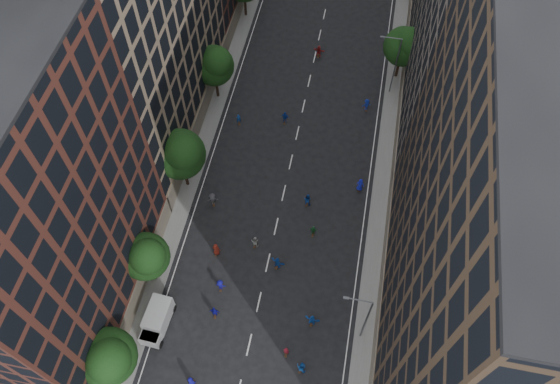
% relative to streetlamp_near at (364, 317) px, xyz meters
% --- Properties ---
extents(ground, '(240.00, 240.00, 0.00)m').
position_rel_streetlamp_near_xyz_m(ground, '(-10.37, 28.00, -5.17)').
color(ground, black).
rests_on(ground, ground).
extents(sidewalk_left, '(4.00, 105.00, 0.15)m').
position_rel_streetlamp_near_xyz_m(sidewalk_left, '(-22.37, 35.50, -5.09)').
color(sidewalk_left, slate).
rests_on(sidewalk_left, ground).
extents(sidewalk_right, '(4.00, 105.00, 0.15)m').
position_rel_streetlamp_near_xyz_m(sidewalk_right, '(1.63, 35.50, -5.09)').
color(sidewalk_right, slate).
rests_on(sidewalk_right, ground).
extents(bldg_left_a, '(14.00, 22.00, 30.00)m').
position_rel_streetlamp_near_xyz_m(bldg_left_a, '(-29.37, -1.00, 9.83)').
color(bldg_left_a, '#50271E').
rests_on(bldg_left_a, ground).
extents(bldg_left_b, '(14.00, 26.00, 34.00)m').
position_rel_streetlamp_near_xyz_m(bldg_left_b, '(-29.37, 23.00, 11.83)').
color(bldg_left_b, '#8F775E').
rests_on(bldg_left_b, ground).
extents(bldg_right_a, '(14.00, 30.00, 36.00)m').
position_rel_streetlamp_near_xyz_m(bldg_right_a, '(8.63, 3.00, 12.83)').
color(bldg_right_a, '#433224').
rests_on(bldg_right_a, ground).
extents(bldg_right_b, '(14.00, 28.00, 33.00)m').
position_rel_streetlamp_near_xyz_m(bldg_right_b, '(8.63, 32.00, 11.33)').
color(bldg_right_b, '#5F564E').
rests_on(bldg_right_b, ground).
extents(tree_left_0, '(5.20, 5.20, 8.83)m').
position_rel_streetlamp_near_xyz_m(tree_left_0, '(-21.38, -8.15, 0.79)').
color(tree_left_0, black).
rests_on(tree_left_0, ground).
extents(tree_left_1, '(4.80, 4.80, 8.21)m').
position_rel_streetlamp_near_xyz_m(tree_left_1, '(-21.39, 1.86, 0.38)').
color(tree_left_1, black).
rests_on(tree_left_1, ground).
extents(tree_left_2, '(5.60, 5.60, 9.45)m').
position_rel_streetlamp_near_xyz_m(tree_left_2, '(-21.36, 13.83, 1.19)').
color(tree_left_2, black).
rests_on(tree_left_2, ground).
extents(tree_left_3, '(5.00, 5.00, 8.58)m').
position_rel_streetlamp_near_xyz_m(tree_left_3, '(-21.38, 27.85, 0.65)').
color(tree_left_3, black).
rests_on(tree_left_3, ground).
extents(tree_right_a, '(5.00, 5.00, 8.39)m').
position_rel_streetlamp_near_xyz_m(tree_right_a, '(1.02, 35.85, 0.46)').
color(tree_right_a, black).
rests_on(tree_right_a, ground).
extents(streetlamp_near, '(2.64, 0.22, 9.06)m').
position_rel_streetlamp_near_xyz_m(streetlamp_near, '(0.00, 0.00, 0.00)').
color(streetlamp_near, '#595B60').
rests_on(streetlamp_near, ground).
extents(streetlamp_far, '(2.64, 0.22, 9.06)m').
position_rel_streetlamp_near_xyz_m(streetlamp_far, '(0.00, 33.00, 0.00)').
color(streetlamp_far, '#595B60').
rests_on(streetlamp_far, ground).
extents(cargo_van, '(2.42, 4.75, 2.47)m').
position_rel_streetlamp_near_xyz_m(cargo_van, '(-19.66, -2.75, -3.87)').
color(cargo_van, '#BDBDBF').
rests_on(cargo_van, ground).
extents(skater_0, '(0.87, 0.60, 1.69)m').
position_rel_streetlamp_near_xyz_m(skater_0, '(-14.81, -7.67, -4.32)').
color(skater_0, '#151191').
rests_on(skater_0, ground).
extents(skater_2, '(1.13, 1.00, 1.94)m').
position_rel_streetlamp_near_xyz_m(skater_2, '(-4.94, -4.38, -4.20)').
color(skater_2, '#1651B3').
rests_on(skater_2, ground).
extents(skater_3, '(1.09, 0.64, 1.66)m').
position_rel_streetlamp_near_xyz_m(skater_3, '(-14.53, 2.19, -4.34)').
color(skater_3, '#13118D').
rests_on(skater_3, ground).
extents(skater_4, '(1.05, 0.49, 1.75)m').
position_rel_streetlamp_near_xyz_m(skater_4, '(-14.38, -0.70, -4.30)').
color(skater_4, '#12118F').
rests_on(skater_4, ground).
extents(skater_5, '(1.60, 0.70, 1.67)m').
position_rel_streetlamp_near_xyz_m(skater_5, '(-4.69, 0.35, -4.34)').
color(skater_5, '#164FB5').
rests_on(skater_5, ground).
extents(skater_6, '(0.94, 0.66, 1.81)m').
position_rel_streetlamp_near_xyz_m(skater_6, '(-16.00, 6.04, -4.26)').
color(skater_6, maroon).
rests_on(skater_6, ground).
extents(skater_7, '(0.56, 0.37, 1.54)m').
position_rel_streetlamp_near_xyz_m(skater_7, '(-6.64, -3.13, -4.40)').
color(skater_7, maroon).
rests_on(skater_7, ground).
extents(skater_8, '(0.89, 0.75, 1.65)m').
position_rel_streetlamp_near_xyz_m(skater_8, '(-12.14, 7.78, -4.34)').
color(skater_8, '#B0AFAB').
rests_on(skater_8, ground).
extents(skater_9, '(1.35, 1.02, 1.86)m').
position_rel_streetlamp_near_xyz_m(skater_9, '(-17.95, 12.03, -4.24)').
color(skater_9, '#3E3D42').
rests_on(skater_9, ground).
extents(skater_10, '(0.93, 0.43, 1.55)m').
position_rel_streetlamp_near_xyz_m(skater_10, '(-6.18, 10.36, -4.39)').
color(skater_10, '#1B5B2B').
rests_on(skater_10, ground).
extents(skater_11, '(1.67, 0.99, 1.71)m').
position_rel_streetlamp_near_xyz_m(skater_11, '(-9.27, 5.78, -4.31)').
color(skater_11, '#13409D').
rests_on(skater_11, ground).
extents(skater_12, '(1.00, 0.74, 1.86)m').
position_rel_streetlamp_near_xyz_m(skater_12, '(-1.87, 17.18, -4.24)').
color(skater_12, '#161DB9').
rests_on(skater_12, ground).
extents(skater_13, '(0.65, 0.55, 1.53)m').
position_rel_streetlamp_near_xyz_m(skater_13, '(-17.87, 24.13, -4.41)').
color(skater_13, '#13419B').
rests_on(skater_13, ground).
extents(skater_14, '(1.00, 0.85, 1.79)m').
position_rel_streetlamp_near_xyz_m(skater_14, '(-7.47, 14.08, -4.27)').
color(skater_14, navy).
rests_on(skater_14, ground).
extents(skater_15, '(1.28, 1.04, 1.74)m').
position_rel_streetlamp_near_xyz_m(skater_15, '(-2.48, 29.44, -4.30)').
color(skater_15, navy).
rests_on(skater_15, ground).
extents(skater_16, '(1.12, 0.55, 1.85)m').
position_rel_streetlamp_near_xyz_m(skater_16, '(-12.20, 25.36, -4.24)').
color(skater_16, '#13369C').
rests_on(skater_16, ground).
extents(skater_17, '(1.65, 0.72, 1.72)m').
position_rel_streetlamp_near_xyz_m(skater_17, '(-9.89, 37.80, -4.31)').
color(skater_17, maroon).
rests_on(skater_17, ground).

